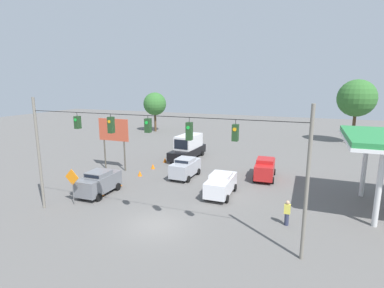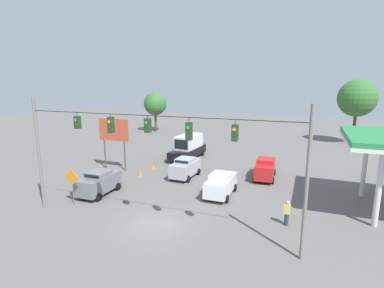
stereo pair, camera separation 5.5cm
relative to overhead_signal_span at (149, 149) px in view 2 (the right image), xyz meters
name	(u,v)px [view 2 (the right image)]	position (x,y,z in m)	size (l,w,h in m)	color
ground_plane	(156,225)	(0.04, -0.64, -5.31)	(140.00, 140.00, 0.00)	#605E5B
overhead_signal_span	(149,149)	(0.00, 0.00, 0.00)	(18.44, 0.38, 8.27)	slate
sedan_silver_withflow_mid	(185,167)	(2.13, -10.75, -4.28)	(2.06, 4.07, 1.97)	#A8AAB2
sedan_red_oncoming_far	(265,168)	(-5.27, -13.29, -4.26)	(2.14, 4.47, 2.01)	red
box_truck_black_withflow_far	(188,147)	(4.77, -17.95, -3.86)	(2.69, 6.77, 2.93)	black
sedan_grey_parked_shoulder	(99,182)	(7.12, -3.88, -4.27)	(2.08, 4.12, 2.00)	slate
sedan_white_crossing_near	(221,184)	(-2.50, -7.35, -4.31)	(1.99, 4.26, 1.90)	silver
traffic_cone_nearest	(102,192)	(6.75, -3.65, -5.03)	(0.43, 0.43, 0.56)	orange
traffic_cone_second	(120,183)	(6.76, -6.22, -5.03)	(0.43, 0.43, 0.56)	orange
traffic_cone_third	(140,173)	(6.57, -9.46, -5.03)	(0.43, 0.43, 0.56)	orange
traffic_cone_fourth	(153,166)	(6.61, -12.25, -5.03)	(0.43, 0.43, 0.56)	orange
traffic_cone_fifth	(165,160)	(6.60, -15.17, -5.03)	(0.43, 0.43, 0.56)	orange
traffic_cone_farthest	(176,155)	(6.54, -18.08, -5.03)	(0.43, 0.43, 0.56)	orange
roadside_billboard	(114,133)	(10.25, -10.49, -1.32)	(3.61, 0.16, 5.54)	#4C473D
work_zone_sign	(72,180)	(7.54, -1.34, -3.32)	(1.27, 0.06, 2.84)	slate
pedestrian	(287,213)	(-8.04, -3.74, -4.44)	(0.40, 0.28, 1.72)	#2D334C
tree_horizon_left	(357,98)	(-15.41, -35.67, 1.65)	(5.58, 5.58, 9.78)	#4C3823
tree_horizon_right	(155,104)	(18.63, -35.24, -0.04)	(4.32, 4.32, 7.46)	#4C3823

